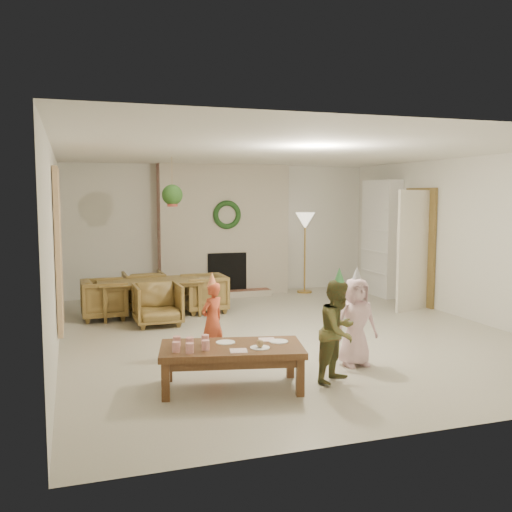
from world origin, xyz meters
name	(u,v)px	position (x,y,z in m)	size (l,w,h in m)	color
floor	(285,333)	(0.00, 0.00, 0.00)	(7.00, 7.00, 0.00)	#B7B29E
ceiling	(286,152)	(0.00, 0.00, 2.50)	(7.00, 7.00, 0.00)	white
wall_back	(221,229)	(0.00, 3.50, 1.25)	(7.00, 7.00, 0.00)	silver
wall_front	(444,279)	(0.00, -3.50, 1.25)	(7.00, 7.00, 0.00)	silver
wall_left	(55,250)	(-3.00, 0.00, 1.25)	(7.00, 7.00, 0.00)	silver
wall_right	(468,239)	(3.00, 0.00, 1.25)	(7.00, 7.00, 0.00)	silver
fireplace_mass	(224,230)	(0.00, 3.30, 1.25)	(2.50, 0.40, 2.50)	#5C1818
fireplace_hearth	(229,294)	(0.00, 2.95, 0.06)	(1.60, 0.30, 0.12)	#5A2718
fireplace_firebox	(227,272)	(0.00, 3.12, 0.45)	(0.75, 0.12, 0.75)	black
fireplace_wreath	(227,215)	(0.00, 3.07, 1.55)	(0.54, 0.54, 0.10)	#173B16
floor_lamp_base	(304,292)	(1.56, 3.00, 0.02)	(0.29, 0.29, 0.03)	gold
floor_lamp_post	(305,255)	(1.56, 3.00, 0.74)	(0.03, 0.03, 1.42)	gold
floor_lamp_shade	(305,221)	(1.56, 3.00, 1.42)	(0.38, 0.38, 0.32)	beige
bookshelf_carcass	(381,238)	(2.84, 2.30, 1.10)	(0.30, 1.00, 2.20)	white
bookshelf_shelf_a	(379,272)	(2.82, 2.30, 0.45)	(0.30, 0.92, 0.03)	white
bookshelf_shelf_b	(380,251)	(2.82, 2.30, 0.85)	(0.30, 0.92, 0.03)	white
bookshelf_shelf_c	(380,230)	(2.82, 2.30, 1.25)	(0.30, 0.92, 0.03)	white
bookshelf_shelf_d	(381,209)	(2.82, 2.30, 1.65)	(0.30, 0.92, 0.03)	white
books_row_lower	(383,265)	(2.80, 2.15, 0.59)	(0.20, 0.40, 0.24)	maroon
books_row_mid	(378,244)	(2.80, 2.35, 0.99)	(0.20, 0.44, 0.24)	#255788
books_row_upper	(382,224)	(2.80, 2.20, 1.38)	(0.20, 0.36, 0.22)	#AD7725
door_frame	(420,247)	(2.96, 1.20, 1.02)	(0.05, 0.86, 2.04)	brown
door_leaf	(413,251)	(2.58, 0.82, 1.00)	(0.05, 0.80, 2.00)	beige
curtain_panel	(59,249)	(-2.96, 0.20, 1.25)	(0.06, 1.20, 2.00)	beige
dining_table	(150,298)	(-1.64, 1.73, 0.28)	(1.61, 0.90, 0.57)	brown
dining_chair_near	(158,304)	(-1.62, 1.03, 0.31)	(0.67, 0.69, 0.63)	brown
dining_chair_far	(144,289)	(-1.65, 2.44, 0.31)	(0.67, 0.69, 0.63)	brown
dining_chair_left	(104,299)	(-2.35, 1.72, 0.31)	(0.67, 0.69, 0.63)	brown
dining_chair_right	(204,293)	(-0.75, 1.75, 0.31)	(0.67, 0.69, 0.63)	brown
hanging_plant_cord	(172,180)	(-1.30, 1.50, 2.15)	(0.01, 0.01, 0.70)	tan
hanging_plant_pot	(172,203)	(-1.30, 1.50, 1.80)	(0.16, 0.16, 0.12)	brown
hanging_plant_foliage	(172,195)	(-1.30, 1.50, 1.92)	(0.32, 0.32, 0.32)	#1F4617
coffee_table_top	(232,349)	(-1.33, -1.98, 0.40)	(1.40, 0.70, 0.06)	brown
coffee_table_apron	(232,357)	(-1.33, -1.98, 0.32)	(1.29, 0.59, 0.09)	brown
coffee_leg_fl	(166,382)	(-2.01, -2.13, 0.18)	(0.08, 0.08, 0.37)	brown
coffee_leg_fr	(300,377)	(-0.77, -2.40, 0.18)	(0.08, 0.08, 0.37)	brown
coffee_leg_bl	(168,364)	(-1.89, -1.57, 0.18)	(0.08, 0.08, 0.37)	brown
coffee_leg_br	(290,360)	(-0.65, -1.84, 0.18)	(0.08, 0.08, 0.37)	brown
cup_a	(176,347)	(-1.89, -2.03, 0.48)	(0.08, 0.08, 0.10)	white
cup_b	(177,341)	(-1.85, -1.82, 0.48)	(0.08, 0.08, 0.10)	white
cup_c	(190,348)	(-1.78, -2.11, 0.48)	(0.08, 0.08, 0.10)	white
cup_d	(190,342)	(-1.73, -1.90, 0.48)	(0.08, 0.08, 0.10)	white
cup_e	(206,345)	(-1.61, -2.06, 0.48)	(0.08, 0.08, 0.10)	white
cup_f	(205,340)	(-1.57, -1.85, 0.48)	(0.08, 0.08, 0.10)	white
plate_a	(226,342)	(-1.36, -1.85, 0.44)	(0.19, 0.19, 0.01)	white
plate_b	(260,348)	(-1.09, -2.15, 0.44)	(0.19, 0.19, 0.01)	white
plate_c	(279,341)	(-0.83, -1.98, 0.44)	(0.19, 0.19, 0.01)	white
food_scoop	(260,343)	(-1.09, -2.15, 0.48)	(0.08, 0.08, 0.08)	tan
napkin_left	(239,351)	(-1.32, -2.19, 0.43)	(0.16, 0.16, 0.01)	#F6B5B7
napkin_right	(267,340)	(-0.92, -1.87, 0.43)	(0.16, 0.16, 0.01)	#F6B5B7
child_red	(212,320)	(-1.26, -0.88, 0.45)	(0.33, 0.22, 0.90)	#C24829
party_hat_red	(212,279)	(-1.26, -0.88, 0.94)	(0.12, 0.12, 0.17)	#F2CD50
child_plaid	(338,331)	(-0.23, -2.11, 0.53)	(0.51, 0.40, 1.06)	brown
party_hat_plaid	(339,276)	(-0.23, -2.11, 1.10)	(0.13, 0.13, 0.17)	#47A555
child_pink	(356,322)	(0.21, -1.67, 0.50)	(0.49, 0.32, 1.00)	#F3C2CC
party_hat_pink	(357,274)	(0.21, -1.67, 1.04)	(0.13, 0.13, 0.18)	#B9B7BF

